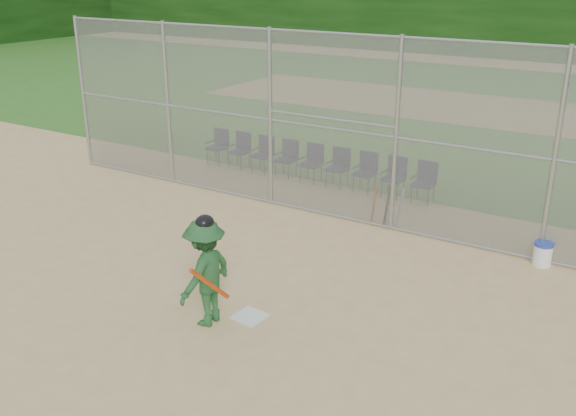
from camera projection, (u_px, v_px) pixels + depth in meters
The scene contains 17 objects.
ground at pixel (204, 322), 10.02m from camera, with size 100.00×100.00×0.00m, color tan.
grass_strip at pixel (501, 111), 24.35m from camera, with size 100.00×100.00×0.00m, color #2B601C.
dirt_patch_far at pixel (501, 111), 24.35m from camera, with size 24.00×24.00×0.00m, color tan.
backstop_fence at pixel (351, 128), 13.26m from camera, with size 16.09×0.09×4.00m.
home_plate at pixel (250, 316), 10.16m from camera, with size 0.47×0.47×0.02m, color silver.
batter_at_plate at pixel (205, 272), 9.72m from camera, with size 0.87×1.27×1.80m.
water_cooler at pixel (543, 254), 11.85m from camera, with size 0.35×0.35×0.45m.
spare_bats at pixel (387, 205), 13.72m from camera, with size 0.66×0.31×0.84m.
chair_0 at pixel (217, 147), 17.82m from camera, with size 0.54×0.52×0.96m, color #0F1439, non-canonical shape.
chair_1 at pixel (239, 151), 17.45m from camera, with size 0.54×0.52×0.96m, color #0F1439, non-canonical shape.
chair_2 at pixel (262, 155), 17.08m from camera, with size 0.54×0.52×0.96m, color #0F1439, non-canonical shape.
chair_3 at pixel (286, 159), 16.72m from camera, with size 0.54×0.52×0.96m, color #0F1439, non-canonical shape.
chair_4 at pixel (311, 164), 16.35m from camera, with size 0.54×0.52×0.96m, color #0F1439, non-canonical shape.
chair_5 at pixel (337, 168), 15.98m from camera, with size 0.54×0.52×0.96m, color #0F1439, non-canonical shape.
chair_6 at pixel (365, 173), 15.61m from camera, with size 0.54×0.52×0.96m, color #0F1439, non-canonical shape.
chair_7 at pixel (393, 178), 15.25m from camera, with size 0.54×0.52×0.96m, color #0F1439, non-canonical shape.
chair_8 at pixel (423, 183), 14.88m from camera, with size 0.54×0.52×0.96m, color #0F1439, non-canonical shape.
Camera 1 is at (5.69, -6.75, 5.23)m, focal length 40.00 mm.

